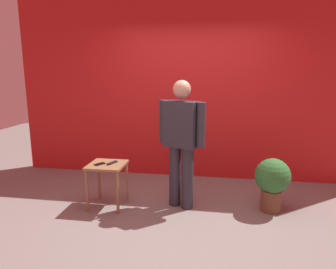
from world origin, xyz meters
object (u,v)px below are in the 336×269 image
(cell_phone, at_px, (100,164))
(potted_plant, at_px, (272,180))
(tv_remote, at_px, (112,163))
(standing_person, at_px, (181,138))
(side_table, at_px, (107,172))

(cell_phone, height_order, potted_plant, potted_plant)
(tv_remote, xyz_separation_m, potted_plant, (2.04, 0.17, -0.18))
(cell_phone, distance_m, potted_plant, 2.20)
(standing_person, relative_size, potted_plant, 2.40)
(side_table, xyz_separation_m, potted_plant, (2.10, 0.20, -0.07))
(standing_person, relative_size, tv_remote, 9.70)
(side_table, height_order, potted_plant, potted_plant)
(standing_person, bearing_deg, side_table, -171.18)
(tv_remote, height_order, potted_plant, potted_plant)
(cell_phone, relative_size, tv_remote, 0.85)
(standing_person, relative_size, side_table, 2.85)
(standing_person, distance_m, side_table, 1.06)
(side_table, relative_size, tv_remote, 3.41)
(cell_phone, relative_size, potted_plant, 0.21)
(standing_person, xyz_separation_m, side_table, (-0.95, -0.15, -0.45))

